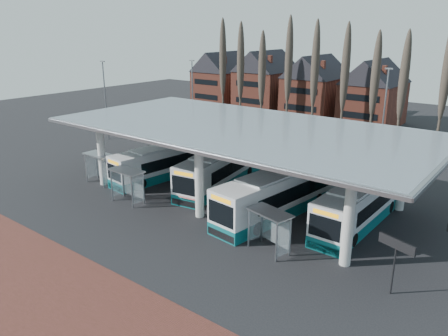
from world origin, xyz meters
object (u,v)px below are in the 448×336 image
Objects in this scene: bus_0 at (166,162)px; bus_3 at (361,204)px; bus_2 at (279,194)px; shelter_1 at (128,178)px; shelter_0 at (101,162)px; shelter_2 at (271,222)px; bus_1 at (221,168)px.

bus_3 reaches higher than bus_0.
bus_2 is 6.19m from bus_3.
bus_3 is at bearing 28.29° from bus_2.
bus_2 is 12.69m from shelter_1.
shelter_0 is 0.94× the size of shelter_2.
bus_0 is 0.94× the size of bus_1.
bus_2 reaches higher than bus_1.
bus_2 reaches higher than bus_0.
bus_0 is at bearing -175.36° from bus_3.
bus_1 is 4.00× the size of shelter_0.
bus_2 is 4.17× the size of shelter_0.
bus_0 is at bearing 171.73° from shelter_2.
shelter_2 is at bearing -2.89° from shelter_0.
bus_2 is 17.62m from shelter_0.
shelter_0 is (-3.53, -5.07, 0.58)m from bus_0.
bus_3 is 3.60× the size of shelter_2.
bus_0 is at bearing 56.61° from shelter_0.
bus_1 is (5.84, 1.43, 0.10)m from bus_0.
bus_0 is 3.51× the size of shelter_2.
shelter_0 is (-9.37, -6.50, 0.48)m from bus_1.
bus_0 reaches higher than shelter_1.
bus_2 reaches higher than shelter_2.
bus_3 is 3.86× the size of shelter_1.
bus_2 is at bearing 2.42° from bus_0.
bus_0 is 3.74× the size of shelter_0.
bus_1 is 1.04× the size of bus_3.
bus_2 is at bearing 129.51° from shelter_2.
shelter_1 is at bearing -154.36° from bus_3.
bus_0 is 17.59m from shelter_2.
bus_1 reaches higher than shelter_2.
shelter_1 is (-3.60, -8.05, 0.48)m from bus_1.
bus_1 is 8.83m from shelter_1.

